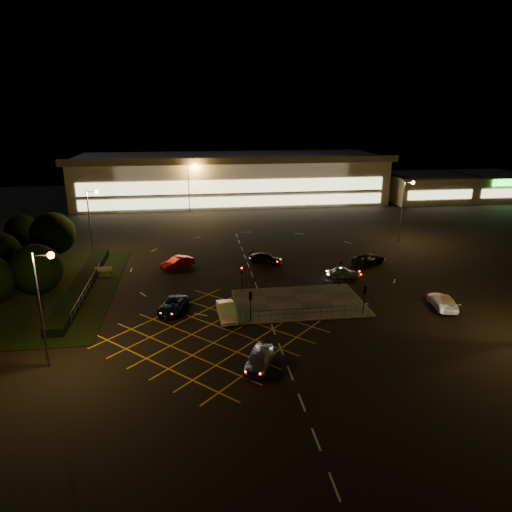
{
  "coord_description": "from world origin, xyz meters",
  "views": [
    {
      "loc": [
        -9.41,
        -48.07,
        20.57
      ],
      "look_at": [
        -1.22,
        9.66,
        2.0
      ],
      "focal_mm": 32.0,
      "sensor_mm": 36.0,
      "label": 1
    }
  ],
  "objects": [
    {
      "name": "ground",
      "position": [
        0.0,
        0.0,
        0.0
      ],
      "size": [
        180.0,
        180.0,
        0.0
      ],
      "primitive_type": "plane",
      "color": "black",
      "rests_on": "ground"
    },
    {
      "name": "hedge",
      "position": [
        -23.0,
        6.0,
        0.5
      ],
      "size": [
        2.0,
        26.0,
        1.0
      ],
      "primitive_type": "cube",
      "color": "black",
      "rests_on": "ground"
    },
    {
      "name": "car_circ_red",
      "position": [
        -11.79,
        12.04,
        0.78
      ],
      "size": [
        4.74,
        4.2,
        1.56
      ],
      "primitive_type": "imported",
      "rotation": [
        0.0,
        0.0,
        5.37
      ],
      "color": "maroon",
      "rests_on": "ground"
    },
    {
      "name": "streetlight_far_left",
      "position": [
        -9.56,
        48.0,
        6.56
      ],
      "size": [
        1.78,
        0.56,
        10.03
      ],
      "color": "slate",
      "rests_on": "ground"
    },
    {
      "name": "signal_ne",
      "position": [
        8.0,
        1.99,
        2.37
      ],
      "size": [
        0.28,
        0.3,
        3.15
      ],
      "color": "black",
      "rests_on": "pedestrian_island"
    },
    {
      "name": "car_approach_white",
      "position": [
        17.26,
        -5.46,
        0.76
      ],
      "size": [
        2.95,
        5.52,
        1.52
      ],
      "primitive_type": "imported",
      "rotation": [
        0.0,
        0.0,
        2.98
      ],
      "color": "silver",
      "rests_on": "ground"
    },
    {
      "name": "pedestrian_island",
      "position": [
        2.0,
        -2.0,
        0.06
      ],
      "size": [
        14.0,
        9.0,
        0.12
      ],
      "primitive_type": "cube",
      "color": "#4C4944",
      "rests_on": "ground"
    },
    {
      "name": "car_left_blue",
      "position": [
        -11.92,
        -2.39,
        0.7
      ],
      "size": [
        3.71,
        5.52,
        1.41
      ],
      "primitive_type": "imported",
      "rotation": [
        0.0,
        0.0,
        5.99
      ],
      "color": "#0B1B42",
      "rests_on": "ground"
    },
    {
      "name": "streetlight_far_right",
      "position": [
        30.44,
        50.0,
        6.56
      ],
      "size": [
        1.78,
        0.56,
        10.03
      ],
      "color": "slate",
      "rests_on": "ground"
    },
    {
      "name": "car_far_dkgrey",
      "position": [
        0.47,
        12.37,
        0.7
      ],
      "size": [
        5.1,
        4.22,
        1.39
      ],
      "primitive_type": "imported",
      "rotation": [
        0.0,
        0.0,
        1.0
      ],
      "color": "black",
      "rests_on": "ground"
    },
    {
      "name": "grass_verge",
      "position": [
        -28.0,
        6.0,
        0.04
      ],
      "size": [
        18.0,
        30.0,
        0.08
      ],
      "primitive_type": "cube",
      "color": "black",
      "rests_on": "ground"
    },
    {
      "name": "supermarket",
      "position": [
        0.0,
        61.95,
        5.31
      ],
      "size": [
        72.0,
        26.5,
        10.5
      ],
      "color": "beige",
      "rests_on": "ground"
    },
    {
      "name": "tree_d",
      "position": [
        -34.0,
        20.0,
        4.02
      ],
      "size": [
        4.68,
        4.68,
        6.37
      ],
      "color": "black",
      "rests_on": "ground"
    },
    {
      "name": "streetlight_ne",
      "position": [
        24.44,
        20.0,
        6.56
      ],
      "size": [
        1.78,
        0.56,
        10.03
      ],
      "color": "slate",
      "rests_on": "ground"
    },
    {
      "name": "signal_sw",
      "position": [
        -4.0,
        -5.99,
        2.37
      ],
      "size": [
        0.28,
        0.3,
        3.15
      ],
      "rotation": [
        0.0,
        0.0,
        3.14
      ],
      "color": "black",
      "rests_on": "pedestrian_island"
    },
    {
      "name": "car_right_silver",
      "position": [
        9.6,
        5.16,
        0.7
      ],
      "size": [
        4.35,
        2.41,
        1.4
      ],
      "primitive_type": "imported",
      "rotation": [
        0.0,
        0.0,
        1.38
      ],
      "color": "silver",
      "rests_on": "ground"
    },
    {
      "name": "car_near_silver",
      "position": [
        -4.42,
        -14.65,
        0.79
      ],
      "size": [
        3.44,
        4.99,
        1.58
      ],
      "primitive_type": "imported",
      "rotation": [
        0.0,
        0.0,
        5.91
      ],
      "color": "#AEAFB6",
      "rests_on": "ground"
    },
    {
      "name": "car_east_grey",
      "position": [
        14.85,
        10.18,
        0.73
      ],
      "size": [
        5.78,
        4.81,
        1.47
      ],
      "primitive_type": "imported",
      "rotation": [
        0.0,
        0.0,
        2.11
      ],
      "color": "black",
      "rests_on": "ground"
    },
    {
      "name": "tree_e",
      "position": [
        -26.0,
        0.0,
        4.64
      ],
      "size": [
        5.4,
        5.4,
        7.35
      ],
      "color": "black",
      "rests_on": "ground"
    },
    {
      "name": "tree_c",
      "position": [
        -28.0,
        14.0,
        4.95
      ],
      "size": [
        5.76,
        5.76,
        7.84
      ],
      "color": "black",
      "rests_on": "ground"
    },
    {
      "name": "signal_se",
      "position": [
        8.0,
        -5.99,
        2.37
      ],
      "size": [
        0.28,
        0.3,
        3.15
      ],
      "rotation": [
        0.0,
        0.0,
        3.14
      ],
      "color": "black",
      "rests_on": "pedestrian_island"
    },
    {
      "name": "retail_unit_a",
      "position": [
        46.0,
        53.97,
        3.21
      ],
      "size": [
        18.8,
        14.8,
        6.35
      ],
      "color": "beige",
      "rests_on": "ground"
    },
    {
      "name": "streetlight_nw",
      "position": [
        -23.56,
        18.0,
        6.56
      ],
      "size": [
        1.78,
        0.56,
        10.03
      ],
      "color": "slate",
      "rests_on": "ground"
    },
    {
      "name": "signal_nw",
      "position": [
        -4.0,
        1.99,
        2.37
      ],
      "size": [
        0.28,
        0.3,
        3.15
      ],
      "color": "black",
      "rests_on": "pedestrian_island"
    },
    {
      "name": "retail_unit_b",
      "position": [
        62.0,
        53.96,
        3.22
      ],
      "size": [
        14.8,
        14.8,
        6.35
      ],
      "color": "beige",
      "rests_on": "ground"
    },
    {
      "name": "car_queue_white",
      "position": [
        -6.34,
        -4.83,
        0.79
      ],
      "size": [
        2.03,
        4.92,
        1.58
      ],
      "primitive_type": "imported",
      "rotation": [
        0.0,
        0.0,
        0.07
      ],
      "color": "white",
      "rests_on": "ground"
    },
    {
      "name": "streetlight_sw",
      "position": [
        -21.56,
        -12.0,
        6.56
      ],
      "size": [
        1.78,
        0.56,
        10.03
      ],
      "color": "slate",
      "rests_on": "ground"
    }
  ]
}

